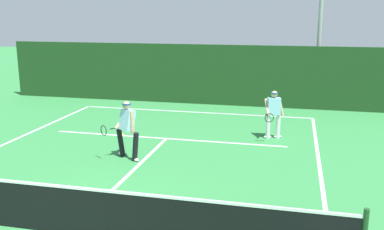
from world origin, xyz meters
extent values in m
cube|color=white|center=(0.00, 10.52, 0.00)|extent=(9.58, 0.10, 0.01)
cube|color=white|center=(0.00, 6.50, 0.00)|extent=(7.81, 0.10, 0.01)
cube|color=white|center=(0.00, 3.20, 0.00)|extent=(0.10, 6.40, 0.01)
cube|color=black|center=(0.00, 0.00, 0.46)|extent=(10.33, 0.02, 0.92)
cube|color=white|center=(0.00, 0.00, 0.95)|extent=(10.33, 0.03, 0.05)
cylinder|color=black|center=(-0.19, 4.17, 0.42)|extent=(0.30, 0.27, 0.84)
cylinder|color=black|center=(-0.78, 4.55, 0.42)|extent=(0.35, 0.30, 0.84)
ellipsoid|color=white|center=(-0.19, 4.17, 0.04)|extent=(0.28, 0.23, 0.09)
ellipsoid|color=white|center=(-0.78, 4.55, 0.04)|extent=(0.28, 0.23, 0.09)
cube|color=#9EDBEA|center=(-0.49, 4.36, 1.12)|extent=(0.54, 0.51, 0.62)
cylinder|color=tan|center=(-0.29, 4.23, 1.10)|extent=(0.18, 0.17, 0.64)
cylinder|color=tan|center=(-0.69, 4.49, 1.10)|extent=(0.37, 0.49, 0.52)
sphere|color=tan|center=(-0.49, 4.36, 1.54)|extent=(0.22, 0.22, 0.22)
cylinder|color=#19478C|center=(-0.49, 4.36, 1.58)|extent=(0.33, 0.33, 0.04)
cylinder|color=black|center=(-0.86, 4.31, 0.87)|extent=(0.17, 0.24, 0.03)
torus|color=black|center=(-1.05, 4.02, 0.87)|extent=(0.26, 0.18, 0.29)
cylinder|color=silver|center=(3.57, 7.44, 0.40)|extent=(0.18, 0.18, 0.80)
cylinder|color=silver|center=(3.24, 7.34, 0.40)|extent=(0.18, 0.18, 0.80)
ellipsoid|color=white|center=(3.57, 7.44, 0.04)|extent=(0.28, 0.18, 0.09)
ellipsoid|color=white|center=(3.24, 7.34, 0.04)|extent=(0.28, 0.18, 0.09)
cube|color=#8CCCE0|center=(3.40, 7.39, 1.08)|extent=(0.46, 0.33, 0.56)
cylinder|color=tan|center=(3.62, 7.46, 1.05)|extent=(0.26, 0.16, 0.61)
cylinder|color=tan|center=(3.19, 7.33, 1.05)|extent=(0.23, 0.50, 0.50)
sphere|color=tan|center=(3.40, 7.39, 1.48)|extent=(0.21, 0.21, 0.21)
cylinder|color=#19478C|center=(3.40, 7.39, 1.51)|extent=(0.29, 0.29, 0.04)
cylinder|color=black|center=(3.21, 7.07, 0.84)|extent=(0.10, 0.26, 0.03)
torus|color=black|center=(3.30, 6.75, 0.84)|extent=(0.29, 0.11, 0.29)
sphere|color=#D1E033|center=(-1.56, 6.58, 0.03)|extent=(0.07, 0.07, 0.07)
cube|color=#1B401B|center=(0.00, 12.25, 1.34)|extent=(18.64, 0.12, 2.68)
cylinder|color=#9EA39E|center=(4.98, 13.62, 3.99)|extent=(0.18, 0.18, 7.98)
camera|label=1|loc=(4.00, -6.67, 4.05)|focal=40.66mm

